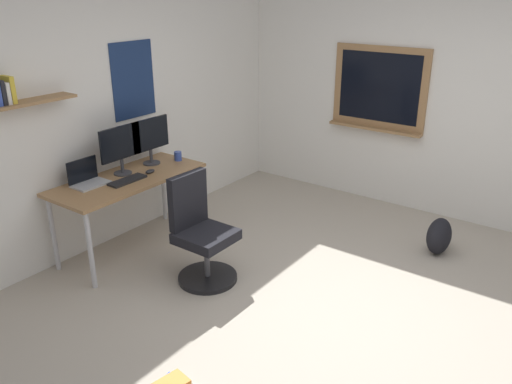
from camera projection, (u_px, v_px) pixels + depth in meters
ground_plane at (326, 312)px, 4.14m from camera, size 5.20×5.20×0.00m
wall_back at (108, 110)px, 4.99m from camera, size 5.00×0.30×2.60m
wall_right at (443, 98)px, 5.50m from camera, size 0.22×5.00×2.60m
desk at (129, 185)px, 4.88m from camera, size 1.48×0.64×0.75m
office_chair at (201, 236)px, 4.48m from camera, size 0.52×0.52×0.95m
laptop at (87, 179)px, 4.66m from camera, size 0.31×0.21×0.23m
monitor_primary at (121, 147)px, 4.83m from camera, size 0.46×0.17×0.46m
monitor_secondary at (150, 138)px, 5.11m from camera, size 0.46×0.17×0.46m
keyboard at (127, 180)px, 4.75m from camera, size 0.37×0.13×0.02m
computer_mouse at (150, 171)px, 4.95m from camera, size 0.10×0.06×0.03m
coffee_mug at (178, 156)px, 5.30m from camera, size 0.08×0.08×0.09m
backpack at (439, 236)px, 4.98m from camera, size 0.32×0.22×0.36m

